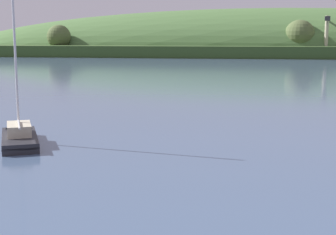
% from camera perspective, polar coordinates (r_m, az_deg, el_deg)
% --- Properties ---
extents(far_shoreline_hill, '(427.84, 126.83, 46.10)m').
position_cam_1_polar(far_shoreline_hill, '(258.25, 11.46, 7.08)').
color(far_shoreline_hill, '#314A21').
rests_on(far_shoreline_hill, ground).
extents(dockside_crane, '(3.47, 13.21, 17.62)m').
position_cam_1_polar(dockside_crane, '(223.63, 17.55, 8.64)').
color(dockside_crane, '#4C4C51').
rests_on(dockside_crane, ground).
extents(sailboat_near_mooring, '(7.10, 9.02, 14.20)m').
position_cam_1_polar(sailboat_near_mooring, '(44.20, -16.56, -2.28)').
color(sailboat_near_mooring, '#232328').
rests_on(sailboat_near_mooring, ground).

